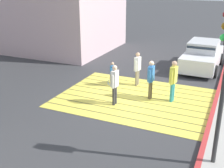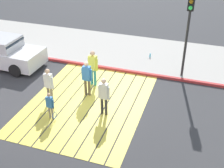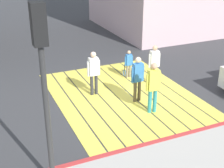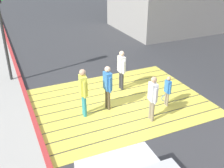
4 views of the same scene
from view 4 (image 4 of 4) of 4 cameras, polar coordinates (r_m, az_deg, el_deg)
The scene contains 9 objects.
ground_plane at distance 10.28m, azimuth 1.70°, elevation -3.83°, with size 120.00×120.00×0.00m, color #38383A.
crosswalk_stripes at distance 10.28m, azimuth 1.70°, elevation -3.80°, with size 6.40×4.90×0.01m.
curb_painted at distance 9.49m, azimuth -16.40°, elevation -7.43°, with size 0.16×40.00×0.13m, color #BC3333.
traffic_light_corner at distance 11.74m, azimuth -22.90°, elevation 13.93°, with size 0.39×0.28×4.24m.
pedestrian_adult_lead at distance 9.40m, azimuth -0.95°, elevation -0.17°, with size 0.22×0.49×1.67m.
pedestrian_adult_trailing at distance 8.85m, azimuth 8.70°, elevation -2.48°, with size 0.25×0.48×1.63m.
pedestrian_adult_side at distance 9.02m, azimuth -6.15°, elevation -1.15°, with size 0.27×0.51×1.76m.
pedestrian_teen_behind at distance 10.83m, azimuth 2.04°, elevation 3.57°, with size 0.22×0.49×1.68m.
pedestrian_child_with_racket at distance 9.95m, azimuth 11.79°, elevation -1.17°, with size 0.28×0.37×1.19m.
Camera 4 is at (-3.94, -7.96, 5.19)m, focal length 42.71 mm.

